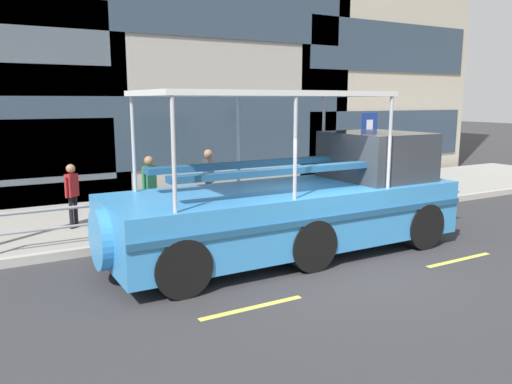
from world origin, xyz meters
name	(u,v)px	position (x,y,z in m)	size (l,w,h in m)	color
ground_plane	(336,266)	(0.00, 0.00, 0.00)	(120.00, 120.00, 0.00)	#333335
sidewalk	(214,209)	(0.00, 5.60, 0.09)	(32.00, 4.80, 0.18)	#99968E
curb_edge	(256,227)	(0.00, 3.11, 0.09)	(32.00, 0.18, 0.18)	#B2ADA3
lane_centreline	(369,281)	(0.00, -0.95, 0.00)	(25.80, 0.12, 0.01)	#DBD64C
curb_guardrail	(231,201)	(-0.53, 3.45, 0.74)	(10.58, 0.09, 0.83)	gray
parking_sign	(368,142)	(4.32, 3.98, 1.97)	(0.60, 0.12, 2.63)	#4C4F54
duck_tour_boat	(308,201)	(0.13, 1.15, 1.07)	(9.26, 2.56, 3.35)	#388CD1
pedestrian_near_bow	(320,172)	(2.92, 4.42, 1.10)	(0.31, 0.36, 1.53)	#1E2338
pedestrian_mid_left	(209,175)	(-0.48, 4.85, 1.21)	(0.23, 0.50, 1.71)	#1E2338
pedestrian_mid_right	(150,183)	(-2.20, 4.58, 1.18)	(0.43, 0.30, 1.65)	#47423D
pedestrian_near_stern	(72,190)	(-3.98, 4.90, 1.10)	(0.36, 0.31, 1.53)	black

